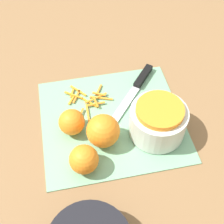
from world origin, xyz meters
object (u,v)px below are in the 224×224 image
Objects in this scene: orange_left at (103,131)px; orange_right at (72,122)px; knife at (138,84)px; orange_back at (84,159)px; bowl_speckled at (158,120)px.

orange_left is 0.09m from orange_right.
orange_back is (0.19, 0.23, 0.03)m from knife.
orange_back is at bearing 0.74° from knife.
orange_left is at bearing -131.22° from orange_back.
bowl_speckled reaches higher than orange_left.
knife is 0.22m from orange_left.
knife is at bearing -128.52° from orange_left.
orange_back reaches higher than knife.
orange_left is 1.25× the size of orange_right.
knife is (0.01, -0.17, -0.04)m from bowl_speckled.
orange_left reaches higher than knife.
knife is at bearing -88.26° from bowl_speckled.
bowl_speckled is 0.21m from orange_back.
orange_left is 0.09m from orange_back.
orange_back is at bearing 48.78° from orange_left.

